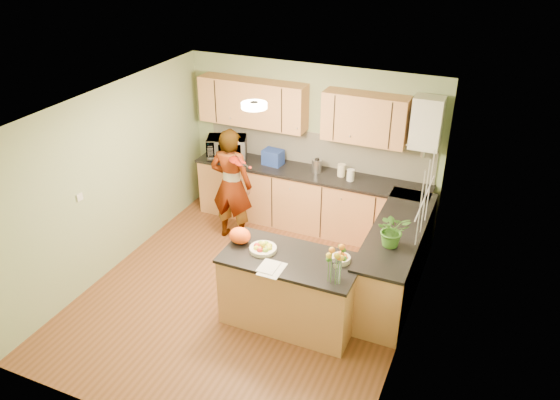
% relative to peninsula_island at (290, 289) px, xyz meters
% --- Properties ---
extents(floor, '(4.50, 4.50, 0.00)m').
position_rel_peninsula_island_xyz_m(floor, '(-0.70, 0.25, -0.46)').
color(floor, brown).
rests_on(floor, ground).
extents(ceiling, '(4.00, 4.50, 0.02)m').
position_rel_peninsula_island_xyz_m(ceiling, '(-0.70, 0.25, 2.04)').
color(ceiling, white).
rests_on(ceiling, wall_back).
extents(wall_back, '(4.00, 0.02, 2.50)m').
position_rel_peninsula_island_xyz_m(wall_back, '(-0.70, 2.50, 0.79)').
color(wall_back, '#8DA274').
rests_on(wall_back, floor).
extents(wall_front, '(4.00, 0.02, 2.50)m').
position_rel_peninsula_island_xyz_m(wall_front, '(-0.70, -2.00, 0.79)').
color(wall_front, '#8DA274').
rests_on(wall_front, floor).
extents(wall_left, '(0.02, 4.50, 2.50)m').
position_rel_peninsula_island_xyz_m(wall_left, '(-2.70, 0.25, 0.79)').
color(wall_left, '#8DA274').
rests_on(wall_left, floor).
extents(wall_right, '(0.02, 4.50, 2.50)m').
position_rel_peninsula_island_xyz_m(wall_right, '(1.30, 0.25, 0.79)').
color(wall_right, '#8DA274').
rests_on(wall_right, floor).
extents(back_counter, '(3.64, 0.62, 0.94)m').
position_rel_peninsula_island_xyz_m(back_counter, '(-0.60, 2.20, 0.01)').
color(back_counter, '#B27A47').
rests_on(back_counter, floor).
extents(right_counter, '(0.62, 2.24, 0.94)m').
position_rel_peninsula_island_xyz_m(right_counter, '(1.00, 1.10, 0.01)').
color(right_counter, '#B27A47').
rests_on(right_counter, floor).
extents(splashback, '(3.60, 0.02, 0.52)m').
position_rel_peninsula_island_xyz_m(splashback, '(-0.60, 2.49, 0.74)').
color(splashback, silver).
rests_on(splashback, back_counter).
extents(upper_cabinets, '(3.20, 0.34, 0.70)m').
position_rel_peninsula_island_xyz_m(upper_cabinets, '(-0.87, 2.33, 1.39)').
color(upper_cabinets, '#B27A47').
rests_on(upper_cabinets, wall_back).
extents(boiler, '(0.40, 0.30, 0.86)m').
position_rel_peninsula_island_xyz_m(boiler, '(1.00, 2.34, 1.44)').
color(boiler, silver).
rests_on(boiler, wall_back).
extents(window_right, '(0.01, 1.30, 1.05)m').
position_rel_peninsula_island_xyz_m(window_right, '(1.30, 0.85, 1.09)').
color(window_right, silver).
rests_on(window_right, wall_right).
extents(light_switch, '(0.02, 0.09, 0.09)m').
position_rel_peninsula_island_xyz_m(light_switch, '(-2.68, -0.35, 0.84)').
color(light_switch, silver).
rests_on(light_switch, wall_left).
extents(ceiling_lamp, '(0.30, 0.30, 0.07)m').
position_rel_peninsula_island_xyz_m(ceiling_lamp, '(-0.70, 0.55, 2.00)').
color(ceiling_lamp, '#FFEABF').
rests_on(ceiling_lamp, ceiling).
extents(peninsula_island, '(1.59, 0.81, 0.91)m').
position_rel_peninsula_island_xyz_m(peninsula_island, '(0.00, 0.00, 0.00)').
color(peninsula_island, '#B27A47').
rests_on(peninsula_island, floor).
extents(fruit_dish, '(0.32, 0.32, 0.11)m').
position_rel_peninsula_island_xyz_m(fruit_dish, '(-0.35, 0.00, 0.50)').
color(fruit_dish, beige).
rests_on(fruit_dish, peninsula_island).
extents(orange_bowl, '(0.22, 0.22, 0.13)m').
position_rel_peninsula_island_xyz_m(orange_bowl, '(0.55, 0.15, 0.51)').
color(orange_bowl, beige).
rests_on(orange_bowl, peninsula_island).
extents(flower_vase, '(0.27, 0.27, 0.49)m').
position_rel_peninsula_island_xyz_m(flower_vase, '(0.60, -0.18, 0.78)').
color(flower_vase, silver).
rests_on(flower_vase, peninsula_island).
extents(orange_bag, '(0.27, 0.23, 0.20)m').
position_rel_peninsula_island_xyz_m(orange_bag, '(-0.67, 0.05, 0.55)').
color(orange_bag, '#FF5415').
rests_on(orange_bag, peninsula_island).
extents(papers, '(0.24, 0.33, 0.01)m').
position_rel_peninsula_island_xyz_m(papers, '(-0.10, -0.30, 0.46)').
color(papers, silver).
rests_on(papers, peninsula_island).
extents(violinist, '(0.66, 0.45, 1.75)m').
position_rel_peninsula_island_xyz_m(violinist, '(-1.54, 1.45, 0.42)').
color(violinist, tan).
rests_on(violinist, floor).
extents(violin, '(0.61, 0.53, 0.15)m').
position_rel_peninsula_island_xyz_m(violin, '(-1.34, 1.23, 0.94)').
color(violin, '#590D05').
rests_on(violin, violinist).
extents(microwave, '(0.72, 0.61, 0.34)m').
position_rel_peninsula_island_xyz_m(microwave, '(-2.00, 2.20, 0.65)').
color(microwave, silver).
rests_on(microwave, back_counter).
extents(blue_box, '(0.32, 0.25, 0.24)m').
position_rel_peninsula_island_xyz_m(blue_box, '(-1.22, 2.23, 0.60)').
color(blue_box, navy).
rests_on(blue_box, back_counter).
extents(kettle, '(0.15, 0.15, 0.27)m').
position_rel_peninsula_island_xyz_m(kettle, '(-0.50, 2.23, 0.59)').
color(kettle, '#B4B4B8').
rests_on(kettle, back_counter).
extents(jar_cream, '(0.13, 0.13, 0.18)m').
position_rel_peninsula_island_xyz_m(jar_cream, '(-0.12, 2.25, 0.57)').
color(jar_cream, beige).
rests_on(jar_cream, back_counter).
extents(jar_white, '(0.13, 0.13, 0.17)m').
position_rel_peninsula_island_xyz_m(jar_white, '(0.05, 2.16, 0.57)').
color(jar_white, silver).
rests_on(jar_white, back_counter).
extents(potted_plant, '(0.48, 0.46, 0.43)m').
position_rel_peninsula_island_xyz_m(potted_plant, '(1.00, 0.67, 0.70)').
color(potted_plant, '#3C7527').
rests_on(potted_plant, right_counter).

